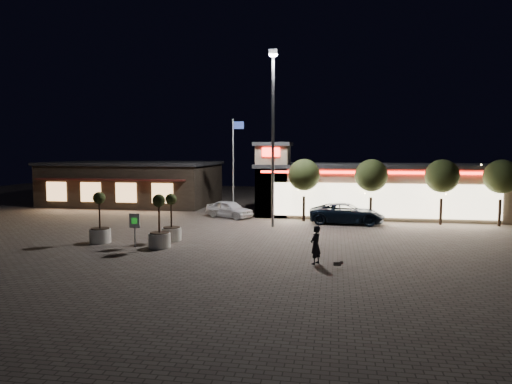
% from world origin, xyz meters
% --- Properties ---
extents(ground, '(90.00, 90.00, 0.00)m').
position_xyz_m(ground, '(0.00, 0.00, 0.00)').
color(ground, '#625850').
rests_on(ground, ground).
extents(retail_building, '(20.40, 8.40, 6.10)m').
position_xyz_m(retail_building, '(9.51, 15.82, 2.21)').
color(retail_building, tan).
rests_on(retail_building, ground).
extents(restaurant_building, '(16.40, 11.00, 4.30)m').
position_xyz_m(restaurant_building, '(-14.00, 19.97, 2.16)').
color(restaurant_building, '#382D23').
rests_on(restaurant_building, ground).
extents(floodlight_pole, '(0.60, 0.40, 12.38)m').
position_xyz_m(floodlight_pole, '(2.00, 8.00, 7.02)').
color(floodlight_pole, gray).
rests_on(floodlight_pole, ground).
extents(flagpole, '(0.95, 0.10, 8.00)m').
position_xyz_m(flagpole, '(-1.90, 13.00, 4.74)').
color(flagpole, white).
rests_on(flagpole, ground).
extents(string_tree_a, '(2.42, 2.42, 4.79)m').
position_xyz_m(string_tree_a, '(4.00, 11.00, 3.56)').
color(string_tree_a, '#332319').
rests_on(string_tree_a, ground).
extents(string_tree_b, '(2.42, 2.42, 4.79)m').
position_xyz_m(string_tree_b, '(9.00, 11.00, 3.56)').
color(string_tree_b, '#332319').
rests_on(string_tree_b, ground).
extents(string_tree_c, '(2.42, 2.42, 4.79)m').
position_xyz_m(string_tree_c, '(14.00, 11.00, 3.56)').
color(string_tree_c, '#332319').
rests_on(string_tree_c, ground).
extents(string_tree_d, '(2.42, 2.42, 4.79)m').
position_xyz_m(string_tree_d, '(18.00, 11.00, 3.56)').
color(string_tree_d, '#332319').
rests_on(string_tree_d, ground).
extents(pickup_truck, '(5.53, 2.62, 1.53)m').
position_xyz_m(pickup_truck, '(7.23, 10.35, 0.76)').
color(pickup_truck, black).
rests_on(pickup_truck, ground).
extents(white_sedan, '(4.44, 3.39, 1.41)m').
position_xyz_m(white_sedan, '(-2.06, 11.83, 0.70)').
color(white_sedan, white).
rests_on(white_sedan, ground).
extents(pedestrian, '(0.71, 0.80, 1.84)m').
position_xyz_m(pedestrian, '(5.48, -2.38, 0.92)').
color(pedestrian, black).
rests_on(pedestrian, ground).
extents(dog, '(0.44, 0.16, 0.24)m').
position_xyz_m(dog, '(6.57, -3.02, 0.24)').
color(dog, '#59514C').
rests_on(dog, ground).
extents(planter_left, '(1.22, 1.22, 3.00)m').
position_xyz_m(planter_left, '(-7.22, 0.59, 0.93)').
color(planter_left, silver).
rests_on(planter_left, ground).
extents(planter_mid, '(1.22, 1.22, 3.00)m').
position_xyz_m(planter_mid, '(-3.25, -0.12, 0.93)').
color(planter_mid, silver).
rests_on(planter_mid, ground).
extents(planter_right, '(1.16, 1.16, 2.84)m').
position_xyz_m(planter_right, '(-3.31, 1.93, 0.88)').
color(planter_right, silver).
rests_on(planter_right, ground).
extents(valet_sign, '(0.62, 0.09, 1.89)m').
position_xyz_m(valet_sign, '(-4.67, -0.20, 1.32)').
color(valet_sign, gray).
rests_on(valet_sign, ground).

